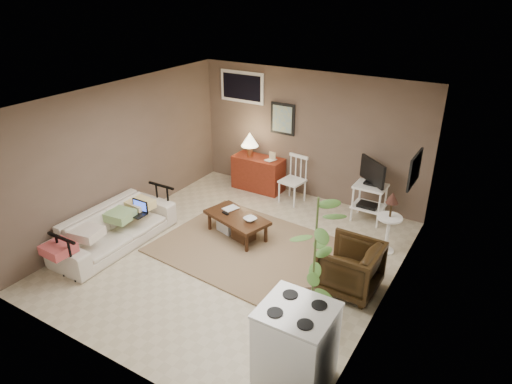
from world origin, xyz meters
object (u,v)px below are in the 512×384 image
Objects in this scene: potted_plant at (315,258)px; red_console at (257,170)px; stove at (296,345)px; side_table at (390,216)px; spindle_chair at (293,181)px; coffee_table at (237,224)px; sofa at (114,222)px; tv_stand at (370,189)px; armchair at (350,265)px.

red_console is at bearing 130.62° from potted_plant.
red_console reaches higher than stove.
stove is (0.24, -0.94, -0.45)m from potted_plant.
potted_plant is at bearing -99.35° from side_table.
red_console is 1.30× the size of spindle_chair.
spindle_chair is at bearing 117.25° from stove.
potted_plant is at bearing -59.05° from spindle_chair.
red_console is 3.97m from potted_plant.
coffee_table is at bearing -69.35° from red_console.
sofa is 1.18× the size of potted_plant.
tv_stand is at bearing 0.31° from spindle_chair.
red_console is 1.14× the size of side_table.
sofa is 3.30m from spindle_chair.
side_table is 2.07m from potted_plant.
sofa reaches higher than coffee_table.
stove reaches higher than spindle_chair.
coffee_table is at bearing -135.17° from tv_stand.
side_table is at bearing 88.26° from stove.
side_table is 1.32× the size of armchair.
side_table is 0.59× the size of potted_plant.
stove is (-0.09, -2.96, -0.16)m from side_table.
side_table is at bearing -61.75° from sofa.
coffee_table is 1.25× the size of stove.
stove is at bearing -91.74° from side_table.
side_table is at bearing -21.94° from spindle_chair.
side_table is at bearing 80.65° from potted_plant.
stove is (2.81, -3.93, 0.07)m from red_console.
tv_stand reaches higher than armchair.
spindle_chair is at bearing 83.42° from coffee_table.
tv_stand is at bearing 94.85° from potted_plant.
side_table is at bearing 20.05° from coffee_table.
side_table reaches higher than sofa.
potted_plant reaches higher than armchair.
tv_stand reaches higher than stove.
red_console is 3.06m from side_table.
tv_stand is at bearing 97.29° from stove.
stove is at bearing -75.49° from potted_plant.
side_table reaches higher than spindle_chair.
red_console is 4.83m from stove.
armchair is 1.00m from potted_plant.
side_table is 2.97m from stove.
sofa is 2.16× the size of stove.
coffee_table is 2.36m from tv_stand.
spindle_chair is 0.52× the size of potted_plant.
armchair is at bearing -78.56° from tv_stand.
potted_plant is (3.40, -0.01, 0.52)m from sofa.
armchair is at bearing -38.39° from red_console.
potted_plant is (-0.33, -2.02, 0.29)m from side_table.
side_table is at bearing 173.33° from armchair.
spindle_chair is 0.94× the size of stove.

